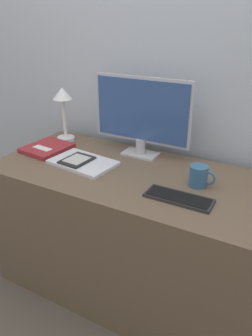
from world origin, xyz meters
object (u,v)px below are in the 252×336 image
(ereader, at_px, (77,160))
(coffee_mug, at_px, (199,176))
(keyboard, at_px, (179,198))
(laptop, at_px, (83,163))
(desk_lamp, at_px, (63,105))
(monitor, at_px, (141,115))
(notebook, at_px, (47,148))

(ereader, bearing_deg, coffee_mug, 6.91)
(keyboard, xyz_separation_m, laptop, (-0.54, 0.09, 0.00))
(laptop, xyz_separation_m, coffee_mug, (0.57, 0.06, 0.04))
(desk_lamp, distance_m, coffee_mug, 0.89)
(laptop, xyz_separation_m, desk_lamp, (-0.29, 0.23, 0.21))
(monitor, bearing_deg, laptop, -128.95)
(ereader, distance_m, coffee_mug, 0.60)
(notebook, xyz_separation_m, coffee_mug, (0.85, 0.00, 0.03))
(desk_lamp, bearing_deg, laptop, -38.72)
(keyboard, relative_size, laptop, 0.82)
(notebook, height_order, coffee_mug, coffee_mug)
(monitor, bearing_deg, desk_lamp, -178.45)
(monitor, height_order, coffee_mug, monitor)
(ereader, bearing_deg, desk_lamp, 136.88)
(keyboard, bearing_deg, monitor, 135.24)
(keyboard, height_order, desk_lamp, desk_lamp)
(notebook, bearing_deg, desk_lamp, 92.73)
(ereader, bearing_deg, monitor, 48.91)
(keyboard, bearing_deg, notebook, 169.81)
(monitor, height_order, laptop, monitor)
(laptop, relative_size, ereader, 2.05)
(laptop, distance_m, ereader, 0.03)
(monitor, xyz_separation_m, ereader, (-0.23, -0.26, -0.20))
(monitor, bearing_deg, coffee_mug, -26.53)
(laptop, bearing_deg, notebook, 168.90)
(monitor, relative_size, desk_lamp, 1.69)
(notebook, distance_m, coffee_mug, 0.85)
(monitor, bearing_deg, ereader, -131.09)
(coffee_mug, bearing_deg, monitor, 153.47)
(desk_lamp, xyz_separation_m, notebook, (0.01, -0.18, -0.20))
(laptop, height_order, notebook, notebook)
(ereader, height_order, coffee_mug, coffee_mug)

